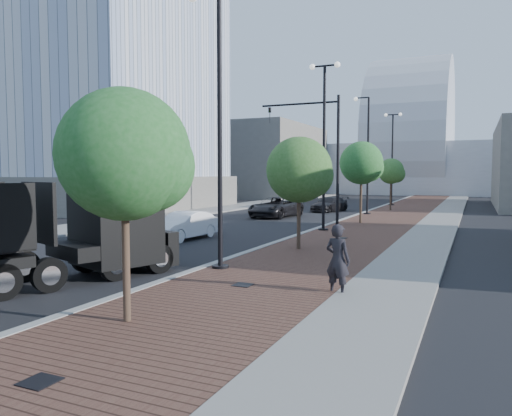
% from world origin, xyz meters
% --- Properties ---
extents(sidewalk, '(7.00, 140.00, 0.12)m').
position_xyz_m(sidewalk, '(3.50, 40.00, 0.06)').
color(sidewalk, '#4C2D23').
rests_on(sidewalk, ground).
extents(concrete_strip, '(2.40, 140.00, 0.13)m').
position_xyz_m(concrete_strip, '(6.20, 40.00, 0.07)').
color(concrete_strip, slate).
rests_on(concrete_strip, ground).
extents(curb, '(0.30, 140.00, 0.14)m').
position_xyz_m(curb, '(0.00, 40.00, 0.07)').
color(curb, gray).
rests_on(curb, ground).
extents(west_sidewalk, '(4.00, 140.00, 0.12)m').
position_xyz_m(west_sidewalk, '(-13.00, 40.00, 0.06)').
color(west_sidewalk, slate).
rests_on(west_sidewalk, ground).
extents(dump_truck, '(6.50, 13.25, 3.01)m').
position_xyz_m(dump_truck, '(-3.41, 5.16, 1.27)').
color(dump_truck, black).
rests_on(dump_truck, ground).
extents(white_sedan, '(1.82, 4.28, 1.37)m').
position_xyz_m(white_sedan, '(-4.81, 16.26, 0.69)').
color(white_sedan, white).
rests_on(white_sedan, ground).
extents(dark_car_mid, '(2.97, 5.62, 1.51)m').
position_xyz_m(dark_car_mid, '(-5.35, 29.70, 0.75)').
color(dark_car_mid, black).
rests_on(dark_car_mid, ground).
extents(dark_car_far, '(2.77, 4.64, 1.26)m').
position_xyz_m(dark_car_far, '(-3.18, 36.67, 0.63)').
color(dark_car_far, black).
rests_on(dark_car_far, ground).
extents(pedestrian, '(0.80, 0.63, 1.93)m').
position_xyz_m(pedestrian, '(5.00, 8.39, 0.96)').
color(pedestrian, black).
rests_on(pedestrian, ground).
extents(streetlight_1, '(1.44, 0.56, 9.21)m').
position_xyz_m(streetlight_1, '(0.49, 10.00, 4.34)').
color(streetlight_1, black).
rests_on(streetlight_1, ground).
extents(streetlight_2, '(1.72, 0.56, 9.28)m').
position_xyz_m(streetlight_2, '(0.60, 22.00, 4.82)').
color(streetlight_2, black).
rests_on(streetlight_2, ground).
extents(streetlight_3, '(1.44, 0.56, 9.21)m').
position_xyz_m(streetlight_3, '(0.49, 34.00, 4.34)').
color(streetlight_3, black).
rests_on(streetlight_3, ground).
extents(streetlight_4, '(1.72, 0.56, 9.28)m').
position_xyz_m(streetlight_4, '(0.60, 46.00, 4.82)').
color(streetlight_4, black).
rests_on(streetlight_4, ground).
extents(traffic_mast, '(5.09, 0.20, 8.00)m').
position_xyz_m(traffic_mast, '(-0.30, 25.00, 4.98)').
color(traffic_mast, black).
rests_on(traffic_mast, ground).
extents(tree_0, '(2.77, 2.77, 5.02)m').
position_xyz_m(tree_0, '(1.65, 4.02, 3.63)').
color(tree_0, '#382619').
rests_on(tree_0, ground).
extents(tree_1, '(2.74, 2.74, 4.78)m').
position_xyz_m(tree_1, '(1.65, 15.02, 3.40)').
color(tree_1, '#382619').
rests_on(tree_1, ground).
extents(tree_2, '(2.75, 2.75, 5.32)m').
position_xyz_m(tree_2, '(1.65, 27.02, 3.93)').
color(tree_2, '#382619').
rests_on(tree_2, ground).
extents(tree_3, '(2.27, 2.20, 4.58)m').
position_xyz_m(tree_3, '(1.65, 39.02, 3.47)').
color(tree_3, '#382619').
rests_on(tree_3, ground).
extents(tower_podium, '(19.00, 19.00, 3.00)m').
position_xyz_m(tower_podium, '(-24.00, 32.00, 1.50)').
color(tower_podium, '#605D57').
rests_on(tower_podium, ground).
extents(convention_center, '(50.00, 30.00, 50.00)m').
position_xyz_m(convention_center, '(-2.00, 85.00, 6.00)').
color(convention_center, '#A7ABB2').
rests_on(convention_center, ground).
extents(commercial_block_nw, '(14.00, 20.00, 10.00)m').
position_xyz_m(commercial_block_nw, '(-20.00, 60.00, 5.00)').
color(commercial_block_nw, '#66635C').
rests_on(commercial_block_nw, ground).
extents(utility_cover_0, '(0.50, 0.50, 0.02)m').
position_xyz_m(utility_cover_0, '(2.40, 1.00, 0.13)').
color(utility_cover_0, black).
rests_on(utility_cover_0, sidewalk).
extents(utility_cover_1, '(0.50, 0.50, 0.02)m').
position_xyz_m(utility_cover_1, '(2.40, 8.00, 0.13)').
color(utility_cover_1, black).
rests_on(utility_cover_1, sidewalk).
extents(utility_cover_2, '(0.50, 0.50, 0.02)m').
position_xyz_m(utility_cover_2, '(2.40, 19.00, 0.13)').
color(utility_cover_2, black).
rests_on(utility_cover_2, sidewalk).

